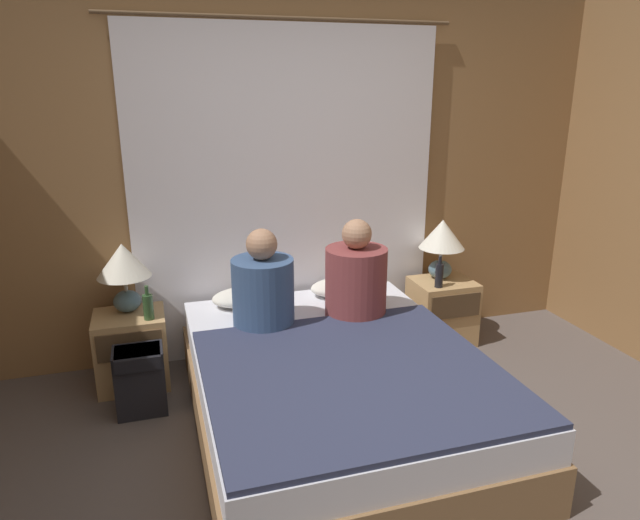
{
  "coord_description": "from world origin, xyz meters",
  "views": [
    {
      "loc": [
        -0.93,
        -2.0,
        1.9
      ],
      "look_at": [
        0.0,
        1.06,
        0.91
      ],
      "focal_mm": 32.0,
      "sensor_mm": 36.0,
      "label": 1
    }
  ],
  "objects_px": {
    "lamp_right": "(442,239)",
    "beer_bottle_on_left_stand": "(148,306)",
    "beer_bottle_on_right_stand": "(439,275)",
    "person_right_in_bed": "(356,278)",
    "bed": "(336,389)",
    "backpack_on_floor": "(140,377)",
    "lamp_left": "(124,266)",
    "pillow_right": "(344,287)",
    "person_left_in_bed": "(263,288)",
    "pillow_left": "(248,297)",
    "nightstand_left": "(132,349)",
    "nightstand_right": "(442,311)"
  },
  "relations": [
    {
      "from": "person_left_in_bed",
      "to": "beer_bottle_on_left_stand",
      "type": "xyz_separation_m",
      "value": [
        -0.68,
        0.24,
        -0.13
      ]
    },
    {
      "from": "person_right_in_bed",
      "to": "backpack_on_floor",
      "type": "height_order",
      "value": "person_right_in_bed"
    },
    {
      "from": "lamp_right",
      "to": "nightstand_right",
      "type": "bearing_deg",
      "value": -90.0
    },
    {
      "from": "beer_bottle_on_left_stand",
      "to": "beer_bottle_on_right_stand",
      "type": "distance_m",
      "value": 2.01
    },
    {
      "from": "person_left_in_bed",
      "to": "beer_bottle_on_left_stand",
      "type": "distance_m",
      "value": 0.73
    },
    {
      "from": "lamp_right",
      "to": "pillow_right",
      "type": "relative_size",
      "value": 0.92
    },
    {
      "from": "pillow_left",
      "to": "beer_bottle_on_left_stand",
      "type": "distance_m",
      "value": 0.66
    },
    {
      "from": "person_right_in_bed",
      "to": "nightstand_right",
      "type": "bearing_deg",
      "value": 22.42
    },
    {
      "from": "bed",
      "to": "lamp_left",
      "type": "height_order",
      "value": "lamp_left"
    },
    {
      "from": "nightstand_right",
      "to": "person_right_in_bed",
      "type": "height_order",
      "value": "person_right_in_bed"
    },
    {
      "from": "person_right_in_bed",
      "to": "beer_bottle_on_left_stand",
      "type": "bearing_deg",
      "value": 169.58
    },
    {
      "from": "lamp_left",
      "to": "bed",
      "type": "bearing_deg",
      "value": -38.55
    },
    {
      "from": "bed",
      "to": "beer_bottle_on_left_stand",
      "type": "distance_m",
      "value": 1.27
    },
    {
      "from": "lamp_left",
      "to": "beer_bottle_on_right_stand",
      "type": "xyz_separation_m",
      "value": [
        2.14,
        -0.17,
        -0.21
      ]
    },
    {
      "from": "pillow_right",
      "to": "beer_bottle_on_left_stand",
      "type": "height_order",
      "value": "beer_bottle_on_left_stand"
    },
    {
      "from": "beer_bottle_on_left_stand",
      "to": "person_left_in_bed",
      "type": "bearing_deg",
      "value": -19.12
    },
    {
      "from": "nightstand_right",
      "to": "pillow_right",
      "type": "xyz_separation_m",
      "value": [
        -0.78,
        0.03,
        0.27
      ]
    },
    {
      "from": "lamp_right",
      "to": "beer_bottle_on_left_stand",
      "type": "xyz_separation_m",
      "value": [
        -2.11,
        -0.17,
        -0.22
      ]
    },
    {
      "from": "lamp_left",
      "to": "pillow_right",
      "type": "distance_m",
      "value": 1.49
    },
    {
      "from": "person_right_in_bed",
      "to": "beer_bottle_on_right_stand",
      "type": "distance_m",
      "value": 0.78
    },
    {
      "from": "pillow_left",
      "to": "beer_bottle_on_right_stand",
      "type": "xyz_separation_m",
      "value": [
        1.36,
        -0.13,
        0.07
      ]
    },
    {
      "from": "pillow_left",
      "to": "person_right_in_bed",
      "type": "xyz_separation_m",
      "value": [
        0.64,
        -0.37,
        0.19
      ]
    },
    {
      "from": "pillow_left",
      "to": "person_right_in_bed",
      "type": "distance_m",
      "value": 0.76
    },
    {
      "from": "lamp_left",
      "to": "lamp_right",
      "type": "bearing_deg",
      "value": 0.0
    },
    {
      "from": "lamp_left",
      "to": "beer_bottle_on_right_stand",
      "type": "relative_size",
      "value": 1.93
    },
    {
      "from": "person_left_in_bed",
      "to": "backpack_on_floor",
      "type": "bearing_deg",
      "value": -178.3
    },
    {
      "from": "pillow_right",
      "to": "person_left_in_bed",
      "type": "relative_size",
      "value": 0.79
    },
    {
      "from": "nightstand_right",
      "to": "backpack_on_floor",
      "type": "bearing_deg",
      "value": -170.57
    },
    {
      "from": "nightstand_left",
      "to": "beer_bottle_on_left_stand",
      "type": "bearing_deg",
      "value": -39.54
    },
    {
      "from": "beer_bottle_on_left_stand",
      "to": "beer_bottle_on_right_stand",
      "type": "relative_size",
      "value": 0.94
    },
    {
      "from": "lamp_left",
      "to": "person_right_in_bed",
      "type": "bearing_deg",
      "value": -16.2
    },
    {
      "from": "beer_bottle_on_right_stand",
      "to": "person_left_in_bed",
      "type": "bearing_deg",
      "value": -169.93
    },
    {
      "from": "pillow_right",
      "to": "beer_bottle_on_right_stand",
      "type": "bearing_deg",
      "value": -10.96
    },
    {
      "from": "bed",
      "to": "pillow_right",
      "type": "bearing_deg",
      "value": 67.97
    },
    {
      "from": "nightstand_left",
      "to": "nightstand_right",
      "type": "xyz_separation_m",
      "value": [
        2.24,
        0.0,
        0.0
      ]
    },
    {
      "from": "lamp_right",
      "to": "pillow_left",
      "type": "xyz_separation_m",
      "value": [
        -1.46,
        -0.04,
        -0.28
      ]
    },
    {
      "from": "nightstand_left",
      "to": "person_right_in_bed",
      "type": "bearing_deg",
      "value": -13.61
    },
    {
      "from": "nightstand_left",
      "to": "person_left_in_bed",
      "type": "relative_size",
      "value": 0.79
    },
    {
      "from": "person_left_in_bed",
      "to": "beer_bottle_on_right_stand",
      "type": "height_order",
      "value": "person_left_in_bed"
    },
    {
      "from": "nightstand_right",
      "to": "backpack_on_floor",
      "type": "relative_size",
      "value": 1.19
    },
    {
      "from": "bed",
      "to": "beer_bottle_on_left_stand",
      "type": "height_order",
      "value": "beer_bottle_on_left_stand"
    },
    {
      "from": "beer_bottle_on_left_stand",
      "to": "lamp_right",
      "type": "bearing_deg",
      "value": 4.71
    },
    {
      "from": "nightstand_right",
      "to": "beer_bottle_on_right_stand",
      "type": "relative_size",
      "value": 2.08
    },
    {
      "from": "person_right_in_bed",
      "to": "bed",
      "type": "bearing_deg",
      "value": -121.17
    },
    {
      "from": "person_left_in_bed",
      "to": "lamp_right",
      "type": "bearing_deg",
      "value": 15.99
    },
    {
      "from": "bed",
      "to": "beer_bottle_on_right_stand",
      "type": "xyz_separation_m",
      "value": [
        1.02,
        0.72,
        0.36
      ]
    },
    {
      "from": "person_left_in_bed",
      "to": "person_right_in_bed",
      "type": "bearing_deg",
      "value": 0.0
    },
    {
      "from": "lamp_left",
      "to": "backpack_on_floor",
      "type": "distance_m",
      "value": 0.71
    },
    {
      "from": "pillow_left",
      "to": "person_left_in_bed",
      "type": "distance_m",
      "value": 0.41
    },
    {
      "from": "person_right_in_bed",
      "to": "backpack_on_floor",
      "type": "xyz_separation_m",
      "value": [
        -1.37,
        -0.02,
        -0.48
      ]
    }
  ]
}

